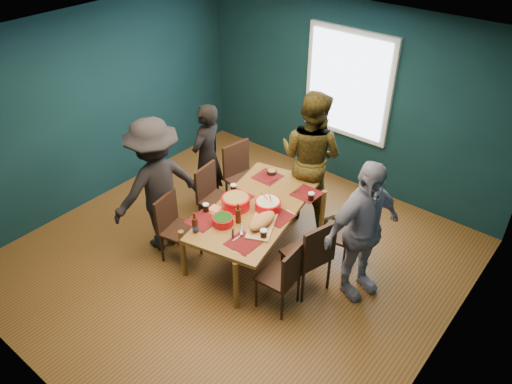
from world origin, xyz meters
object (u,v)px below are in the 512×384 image
chair_right_far (345,230)px  person_back (311,157)px  bowl_salad (236,202)px  bowl_herbs (223,220)px  chair_left_far (241,172)px  chair_right_near (285,273)px  dining_table (257,211)px  bowl_dumpling (268,205)px  chair_right_mid (312,252)px  cutting_board (262,222)px  person_right (362,231)px  chair_left_near (174,223)px  person_far_left (207,157)px  person_near_left (157,186)px  chair_left_mid (212,193)px

chair_right_far → person_back: bearing=139.2°
bowl_salad → bowl_herbs: bowl_salad is taller
chair_left_far → chair_right_near: (1.64, -1.20, -0.06)m
chair_left_far → person_back: person_back is taller
dining_table → bowl_dumpling: bowl_dumpling is taller
chair_right_near → person_back: person_back is taller
chair_right_mid → person_back: size_ratio=0.54×
bowl_dumpling → cutting_board: bearing=-64.0°
dining_table → person_right: size_ratio=1.18×
chair_left_near → cutting_board: chair_left_near is taller
dining_table → chair_left_near: 1.02m
chair_left_far → person_far_left: size_ratio=0.62×
chair_right_near → person_right: person_right is taller
chair_left_far → chair_left_near: 1.35m
dining_table → chair_left_far: (-0.82, 0.66, -0.08)m
dining_table → chair_left_near: (-0.74, -0.69, -0.13)m
chair_left_far → chair_right_near: size_ratio=1.11×
chair_right_near → chair_left_near: bearing=-178.0°
person_back → person_right: (1.27, -0.88, -0.06)m
person_back → cutting_board: person_back is taller
bowl_herbs → person_right: bearing=27.6°
dining_table → chair_right_far: bearing=18.1°
person_far_left → person_back: size_ratio=0.85×
chair_left_far → person_back: 1.01m
person_near_left → bowl_salad: (0.88, 0.46, -0.10)m
chair_left_far → bowl_herbs: (0.73, -1.17, 0.20)m
chair_left_mid → person_far_left: 0.57m
person_back → cutting_board: size_ratio=2.74×
chair_left_far → person_right: (2.11, -0.44, 0.29)m
chair_right_far → chair_right_near: 1.07m
chair_right_far → person_near_left: (-2.00, -1.15, 0.39)m
chair_left_mid → dining_table: bearing=-11.7°
chair_right_far → bowl_dumpling: bearing=-156.7°
chair_left_near → person_near_left: size_ratio=0.50×
person_near_left → bowl_herbs: (0.98, 0.11, -0.12)m
person_right → bowl_salad: (-1.49, -0.37, -0.07)m
chair_left_far → person_far_left: bearing=-134.4°
person_right → dining_table: bearing=119.3°
dining_table → chair_right_mid: (0.90, -0.13, -0.07)m
cutting_board → chair_right_mid: bearing=-12.8°
person_right → bowl_dumpling: (-1.15, -0.18, -0.08)m
person_near_left → person_right: bearing=122.0°
bowl_salad → bowl_herbs: bearing=-73.1°
chair_left_far → bowl_dumpling: bowl_dumpling is taller
bowl_salad → chair_right_near: bearing=-20.5°
person_far_left → bowl_herbs: bearing=42.9°
chair_right_far → person_back: 1.15m
chair_left_mid → chair_right_far: chair_left_mid is taller
chair_right_far → bowl_dumpling: 0.98m
chair_right_near → cutting_board: 0.66m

